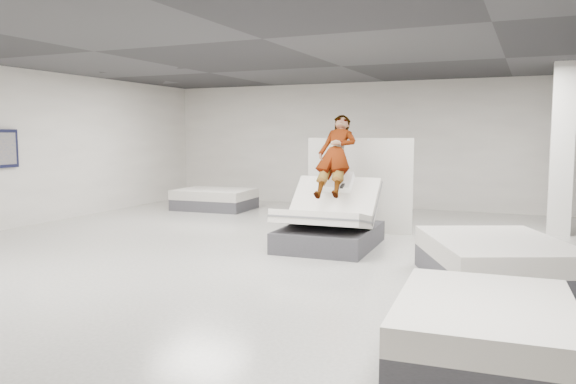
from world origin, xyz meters
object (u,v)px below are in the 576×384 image
object	(u,v)px
remote	(342,186)
column	(562,149)
flat_bed_right_near	(484,331)
person	(336,172)
flat_bed_left_far	(215,199)
flat_bed_right_far	(496,261)
divider_panel	(360,186)
hero_bed	(329,225)

from	to	relation	value
remote	column	distance (m)	4.46
remote	flat_bed_right_near	world-z (taller)	remote
person	flat_bed_right_near	world-z (taller)	person
flat_bed_left_far	column	bearing A→B (deg)	-3.03
flat_bed_right_near	column	size ratio (longest dim) A/B	0.61
flat_bed_right_far	column	size ratio (longest dim) A/B	0.79
divider_panel	hero_bed	bearing A→B (deg)	-100.94
remote	column	size ratio (longest dim) A/B	0.04
flat_bed_right_far	flat_bed_left_far	distance (m)	8.30
hero_bed	divider_panel	world-z (taller)	divider_panel
flat_bed_right_far	flat_bed_right_near	distance (m)	2.62
column	remote	bearing A→B (deg)	-138.96
flat_bed_right_far	column	xyz separation A→B (m)	(0.87, 4.21, 1.31)
flat_bed_right_far	flat_bed_right_near	size ratio (longest dim) A/B	1.29
person	flat_bed_right_far	world-z (taller)	person
hero_bed	column	xyz separation A→B (m)	(3.56, 2.89, 1.22)
flat_bed_left_far	divider_panel	bearing A→B (deg)	-22.41
column	divider_panel	bearing A→B (deg)	-158.96
hero_bed	flat_bed_right_near	world-z (taller)	hero_bed
person	column	world-z (taller)	column
hero_bed	flat_bed_left_far	bearing A→B (deg)	141.85
remote	flat_bed_right_far	size ratio (longest dim) A/B	0.06
hero_bed	flat_bed_right_near	xyz separation A→B (m)	(2.76, -3.94, -0.12)
hero_bed	flat_bed_right_far	bearing A→B (deg)	-26.16
divider_panel	column	distance (m)	3.81
person	flat_bed_right_far	distance (m)	3.31
hero_bed	column	bearing A→B (deg)	39.10
remote	flat_bed_left_far	size ratio (longest dim) A/B	0.07
flat_bed_right_near	flat_bed_left_far	distance (m)	10.04
hero_bed	column	distance (m)	4.74
divider_panel	flat_bed_right_far	size ratio (longest dim) A/B	0.78
flat_bed_right_near	flat_bed_left_far	bearing A→B (deg)	133.86
flat_bed_right_far	flat_bed_right_near	bearing A→B (deg)	-88.58
divider_panel	flat_bed_left_far	xyz separation A→B (m)	(-4.26, 1.76, -0.65)
flat_bed_left_far	flat_bed_right_far	bearing A→B (deg)	-33.85
flat_bed_right_near	column	distance (m)	7.01
remote	flat_bed_left_far	xyz separation A→B (m)	(-4.42, 3.32, -0.79)
divider_panel	column	world-z (taller)	column
remote	divider_panel	distance (m)	1.57
hero_bed	person	size ratio (longest dim) A/B	1.18
hero_bed	flat_bed_right_far	size ratio (longest dim) A/B	0.79
flat_bed_right_far	flat_bed_left_far	bearing A→B (deg)	146.15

